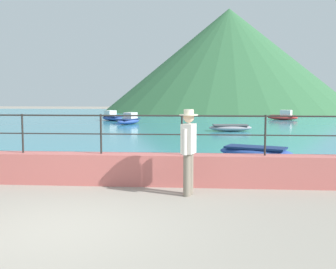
{
  "coord_description": "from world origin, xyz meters",
  "views": [
    {
      "loc": [
        2.26,
        -6.06,
        2.06
      ],
      "look_at": [
        1.49,
        3.7,
        1.1
      ],
      "focal_mm": 44.51,
      "sensor_mm": 36.0,
      "label": 1
    }
  ],
  "objects": [
    {
      "name": "boat_0",
      "position": [
        -2.5,
        21.15,
        0.33
      ],
      "size": [
        1.73,
        2.47,
        0.76
      ],
      "color": "#2D4C9E",
      "rests_on": "lake_water"
    },
    {
      "name": "lake_water",
      "position": [
        0.0,
        25.84,
        0.03
      ],
      "size": [
        64.0,
        44.32,
        0.06
      ],
      "primitive_type": "cube",
      "color": "teal",
      "rests_on": "ground"
    },
    {
      "name": "boat_1",
      "position": [
        -4.38,
        24.54,
        0.33
      ],
      "size": [
        2.27,
        2.26,
        0.76
      ],
      "color": "#2D4C9E",
      "rests_on": "lake_water"
    },
    {
      "name": "promenade_wall",
      "position": [
        0.0,
        3.2,
        0.35
      ],
      "size": [
        20.0,
        0.56,
        0.7
      ],
      "primitive_type": "cube",
      "color": "#BC605B",
      "rests_on": "ground"
    },
    {
      "name": "boat_4",
      "position": [
        3.97,
        6.99,
        0.26
      ],
      "size": [
        2.47,
        1.71,
        0.36
      ],
      "color": "#2D4C9E",
      "rests_on": "lake_water"
    },
    {
      "name": "hill_main",
      "position": [
        5.53,
        44.86,
        6.07
      ],
      "size": [
        29.71,
        29.71,
        12.14
      ],
      "primitive_type": "cone",
      "color": "#33663D",
      "rests_on": "ground"
    },
    {
      "name": "ground_plane",
      "position": [
        0.0,
        0.0,
        0.0
      ],
      "size": [
        120.0,
        120.0,
        0.0
      ],
      "primitive_type": "plane",
      "color": "gray"
    },
    {
      "name": "boat_3",
      "position": [
        3.84,
        16.36,
        0.26
      ],
      "size": [
        2.39,
        1.15,
        0.36
      ],
      "color": "gray",
      "rests_on": "lake_water"
    },
    {
      "name": "railing",
      "position": [
        0.0,
        3.2,
        1.32
      ],
      "size": [
        18.44,
        0.04,
        0.9
      ],
      "color": "#282623",
      "rests_on": "promenade_wall"
    },
    {
      "name": "boat_2",
      "position": [
        8.57,
        26.44,
        0.33
      ],
      "size": [
        2.46,
        1.81,
        0.76
      ],
      "color": "red",
      "rests_on": "lake_water"
    },
    {
      "name": "person_walking",
      "position": [
        2.02,
        2.27,
        0.98
      ],
      "size": [
        0.38,
        0.55,
        1.75
      ],
      "color": "slate",
      "rests_on": "ground"
    }
  ]
}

